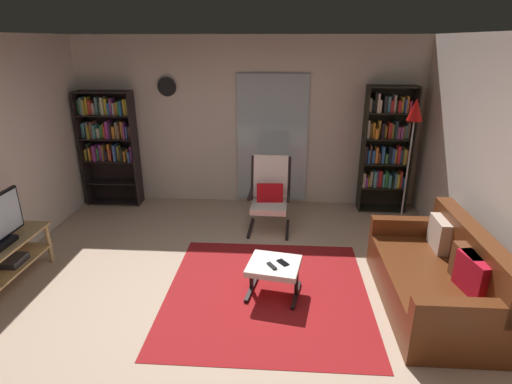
{
  "coord_description": "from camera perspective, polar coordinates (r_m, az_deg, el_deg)",
  "views": [
    {
      "loc": [
        0.55,
        -3.44,
        2.52
      ],
      "look_at": [
        0.25,
        1.11,
        0.81
      ],
      "focal_mm": 28.56,
      "sensor_mm": 36.0,
      "label": 1
    }
  ],
  "objects": [
    {
      "name": "wall_back",
      "position": [
        6.48,
        -1.15,
        9.68
      ],
      "size": [
        5.6,
        0.06,
        2.6
      ],
      "primitive_type": "cube",
      "color": "silver",
      "rests_on": "ground"
    },
    {
      "name": "glass_door_panel",
      "position": [
        6.45,
        2.3,
        7.34
      ],
      "size": [
        1.1,
        0.01,
        2.0
      ],
      "primitive_type": "cube",
      "color": "silver"
    },
    {
      "name": "ottoman",
      "position": [
        4.28,
        2.52,
        -10.69
      ],
      "size": [
        0.6,
        0.56,
        0.37
      ],
      "color": "white",
      "rests_on": "ground"
    },
    {
      "name": "bookshelf_near_tv",
      "position": [
        6.83,
        -19.9,
        6.93
      ],
      "size": [
        0.85,
        0.3,
        1.8
      ],
      "color": "black",
      "rests_on": "ground"
    },
    {
      "name": "floor_lamp_by_shelf",
      "position": [
        5.89,
        21.26,
        9.17
      ],
      "size": [
        0.22,
        0.22,
        1.8
      ],
      "color": "#A5A5AD",
      "rests_on": "ground"
    },
    {
      "name": "tv_stand",
      "position": [
        5.1,
        -31.68,
        -8.08
      ],
      "size": [
        0.4,
        1.23,
        0.52
      ],
      "color": "tan",
      "rests_on": "ground"
    },
    {
      "name": "bookshelf_near_sofa",
      "position": [
        6.46,
        17.71,
        6.13
      ],
      "size": [
        0.72,
        0.3,
        1.91
      ],
      "color": "black",
      "rests_on": "ground"
    },
    {
      "name": "area_rug",
      "position": [
        4.45,
        1.57,
        -13.89
      ],
      "size": [
        2.12,
        2.16,
        0.01
      ],
      "primitive_type": "cube",
      "color": "maroon",
      "rests_on": "ground"
    },
    {
      "name": "lounge_armchair",
      "position": [
        5.66,
        1.96,
        0.0
      ],
      "size": [
        0.58,
        0.67,
        1.02
      ],
      "color": "black",
      "rests_on": "ground"
    },
    {
      "name": "ground_plane",
      "position": [
        4.3,
        -4.41,
        -15.41
      ],
      "size": [
        7.02,
        7.02,
        0.0
      ],
      "primitive_type": "plane",
      "color": "tan"
    },
    {
      "name": "wall_clock",
      "position": [
        6.55,
        -12.36,
        14.21
      ],
      "size": [
        0.29,
        0.03,
        0.29
      ],
      "color": "silver"
    },
    {
      "name": "leather_sofa",
      "position": [
        4.48,
        24.13,
        -11.0
      ],
      "size": [
        0.88,
        1.73,
        0.84
      ],
      "color": "#5D2C13",
      "rests_on": "ground"
    },
    {
      "name": "cell_phone",
      "position": [
        4.25,
        3.77,
        -9.83
      ],
      "size": [
        0.14,
        0.15,
        0.01
      ],
      "primitive_type": "cube",
      "rotation": [
        0.0,
        0.0,
        0.65
      ],
      "color": "black",
      "rests_on": "ottoman"
    },
    {
      "name": "tv_remote",
      "position": [
        4.18,
        2.23,
        -10.31
      ],
      "size": [
        0.11,
        0.14,
        0.02
      ],
      "primitive_type": "cube",
      "rotation": [
        0.0,
        0.0,
        0.56
      ],
      "color": "black",
      "rests_on": "ottoman"
    }
  ]
}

